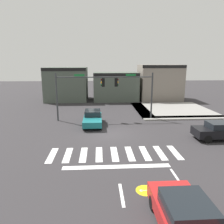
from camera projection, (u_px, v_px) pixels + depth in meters
name	position (u px, v px, depth m)	size (l,w,h in m)	color
ground_plane	(111.00, 134.00, 20.14)	(120.00, 120.00, 0.00)	#302D30
crosswalk_near	(114.00, 154.00, 15.76)	(9.33, 2.62, 0.01)	silver
bike_detector_marking	(146.00, 190.00, 11.25)	(1.02, 1.02, 0.01)	yellow
curb_corner_northeast	(170.00, 110.00, 29.79)	(10.00, 10.60, 0.15)	gray
storefront_row	(114.00, 84.00, 38.06)	(23.08, 6.24, 6.02)	#4C564C
traffic_signal_northeast	(135.00, 87.00, 24.54)	(5.50, 0.32, 5.30)	#383A3D
traffic_signal_northwest	(78.00, 88.00, 24.12)	(5.73, 0.32, 5.31)	#383A3D
car_teal	(93.00, 118.00, 22.93)	(1.85, 4.51, 1.45)	#196B70
car_black	(221.00, 131.00, 18.62)	(4.59, 1.87, 1.50)	black
car_red	(186.00, 219.00, 8.15)	(1.92, 4.71, 1.51)	red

